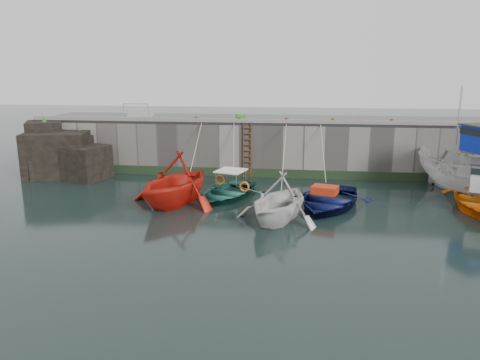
# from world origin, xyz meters

# --- Properties ---
(ground) EXTENTS (120.00, 120.00, 0.00)m
(ground) POSITION_xyz_m (0.00, 0.00, 0.00)
(ground) COLOR black
(ground) RESTS_ON ground
(quay_back) EXTENTS (30.00, 5.00, 3.00)m
(quay_back) POSITION_xyz_m (0.00, 12.50, 1.50)
(quay_back) COLOR slate
(quay_back) RESTS_ON ground
(road_back) EXTENTS (30.00, 5.00, 0.16)m
(road_back) POSITION_xyz_m (0.00, 12.50, 3.08)
(road_back) COLOR black
(road_back) RESTS_ON quay_back
(kerb_back) EXTENTS (30.00, 0.30, 0.20)m
(kerb_back) POSITION_xyz_m (0.00, 10.15, 3.26)
(kerb_back) COLOR slate
(kerb_back) RESTS_ON road_back
(algae_back) EXTENTS (30.00, 0.08, 0.50)m
(algae_back) POSITION_xyz_m (0.00, 9.96, 0.25)
(algae_back) COLOR black
(algae_back) RESTS_ON ground
(rock_outcrop) EXTENTS (5.85, 4.24, 3.41)m
(rock_outcrop) POSITION_xyz_m (-12.92, 9.11, 1.26)
(rock_outcrop) COLOR black
(rock_outcrop) RESTS_ON ground
(ladder) EXTENTS (0.51, 0.08, 3.20)m
(ladder) POSITION_xyz_m (-2.00, 9.91, 1.59)
(ladder) COLOR #3F1E0F
(ladder) RESTS_ON ground
(boat_near_white) EXTENTS (5.90, 6.35, 2.74)m
(boat_near_white) POSITION_xyz_m (-4.73, 4.19, 0.00)
(boat_near_white) COLOR red
(boat_near_white) RESTS_ON ground
(boat_near_white_rope) EXTENTS (0.04, 4.21, 3.10)m
(boat_near_white_rope) POSITION_xyz_m (-4.73, 8.35, 0.00)
(boat_near_white_rope) COLOR tan
(boat_near_white_rope) RESTS_ON ground
(boat_near_blue) EXTENTS (4.36, 5.24, 0.93)m
(boat_near_blue) POSITION_xyz_m (-2.53, 5.56, 0.00)
(boat_near_blue) COLOR #175244
(boat_near_blue) RESTS_ON ground
(boat_near_blue_rope) EXTENTS (0.04, 3.24, 3.10)m
(boat_near_blue_rope) POSITION_xyz_m (-2.53, 9.03, 0.00)
(boat_near_blue_rope) COLOR tan
(boat_near_blue_rope) RESTS_ON ground
(boat_near_blacktrim) EXTENTS (5.09, 5.45, 2.32)m
(boat_near_blacktrim) POSITION_xyz_m (0.16, 2.24, 0.00)
(boat_near_blacktrim) COLOR silver
(boat_near_blacktrim) RESTS_ON ground
(boat_near_blacktrim_rope) EXTENTS (0.04, 5.87, 3.10)m
(boat_near_blacktrim_rope) POSITION_xyz_m (0.16, 7.37, 0.00)
(boat_near_blacktrim_rope) COLOR tan
(boat_near_blacktrim_rope) RESTS_ON ground
(boat_near_navy) EXTENTS (5.05, 6.02, 1.07)m
(boat_near_navy) POSITION_xyz_m (2.36, 4.61, 0.00)
(boat_near_navy) COLOR #090E3E
(boat_near_navy) RESTS_ON ground
(boat_near_navy_rope) EXTENTS (0.04, 3.89, 3.10)m
(boat_near_navy_rope) POSITION_xyz_m (2.36, 8.55, 0.00)
(boat_near_navy_rope) COLOR tan
(boat_near_navy_rope) RESTS_ON ground
(boat_far_white) EXTENTS (5.05, 7.41, 5.68)m
(boat_far_white) POSITION_xyz_m (9.34, 7.09, 1.12)
(boat_far_white) COLOR silver
(boat_far_white) RESTS_ON ground
(fish_crate) EXTENTS (0.64, 0.55, 0.29)m
(fish_crate) POSITION_xyz_m (-2.62, 11.94, 3.30)
(fish_crate) COLOR #248117
(fish_crate) RESTS_ON road_back
(railing) EXTENTS (1.60, 1.05, 1.00)m
(railing) POSITION_xyz_m (-8.75, 11.25, 3.36)
(railing) COLOR #A5A8AD
(railing) RESTS_ON road_back
(bollard_a) EXTENTS (0.18, 0.18, 0.28)m
(bollard_a) POSITION_xyz_m (-5.00, 10.25, 3.30)
(bollard_a) COLOR #3F1E0F
(bollard_a) RESTS_ON road_back
(bollard_b) EXTENTS (0.18, 0.18, 0.28)m
(bollard_b) POSITION_xyz_m (-2.50, 10.25, 3.30)
(bollard_b) COLOR #3F1E0F
(bollard_b) RESTS_ON road_back
(bollard_c) EXTENTS (0.18, 0.18, 0.28)m
(bollard_c) POSITION_xyz_m (0.20, 10.25, 3.30)
(bollard_c) COLOR #3F1E0F
(bollard_c) RESTS_ON road_back
(bollard_d) EXTENTS (0.18, 0.18, 0.28)m
(bollard_d) POSITION_xyz_m (2.80, 10.25, 3.30)
(bollard_d) COLOR #3F1E0F
(bollard_d) RESTS_ON road_back
(bollard_e) EXTENTS (0.18, 0.18, 0.28)m
(bollard_e) POSITION_xyz_m (6.00, 10.25, 3.30)
(bollard_e) COLOR #3F1E0F
(bollard_e) RESTS_ON road_back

